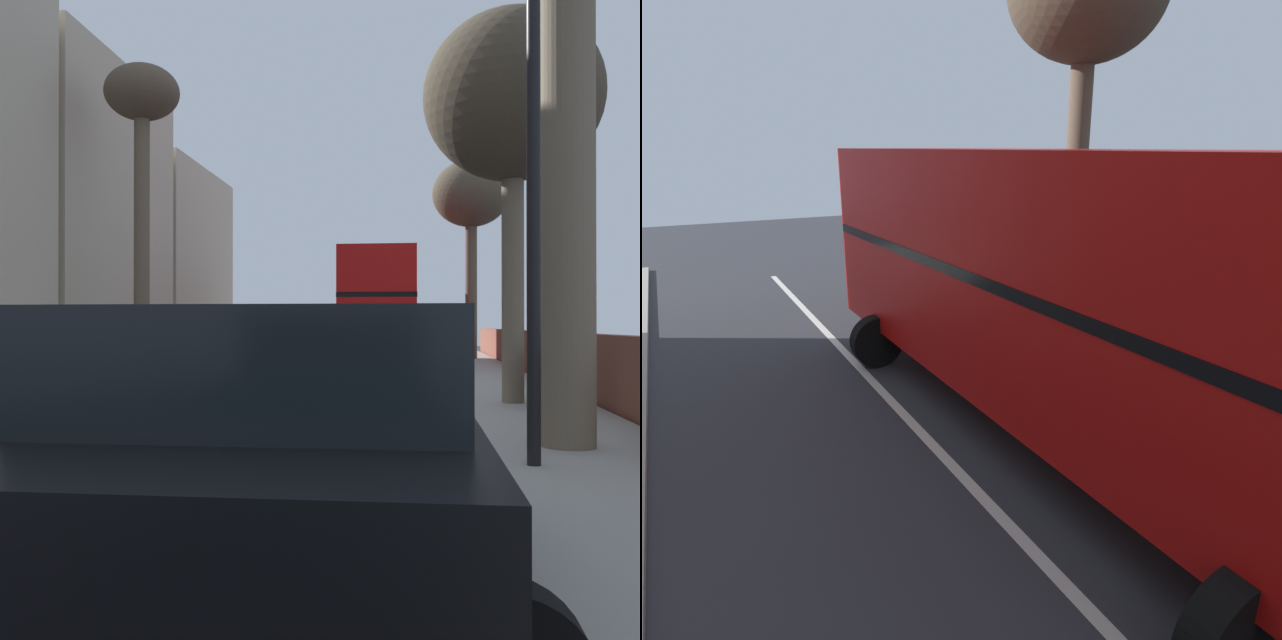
{
  "view_description": "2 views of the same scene",
  "coord_description": "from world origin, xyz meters",
  "views": [
    {
      "loc": [
        3.19,
        -14.96,
        1.53
      ],
      "look_at": [
        -0.22,
        10.71,
        1.7
      ],
      "focal_mm": 43.3,
      "sensor_mm": 36.0,
      "label": 1
    },
    {
      "loc": [
        -2.92,
        8.83,
        4.1
      ],
      "look_at": [
        0.21,
        14.48,
        2.0
      ],
      "focal_mm": 30.1,
      "sensor_mm": 36.0,
      "label": 2
    }
  ],
  "objects": [
    {
      "name": "parked_car_white_left_4",
      "position": [
        -2.5,
        4.41,
        0.92
      ],
      "size": [
        2.51,
        4.06,
        1.62
      ],
      "color": "silver",
      "rests_on": "ground"
    },
    {
      "name": "street_tree_right_3",
      "position": [
        5.25,
        18.37,
        6.96
      ],
      "size": [
        3.29,
        3.29,
        8.45
      ],
      "color": "brown",
      "rests_on": "sidewalk_right"
    },
    {
      "name": "parked_car_black_right_0",
      "position": [
        2.5,
        -10.95,
        0.92
      ],
      "size": [
        2.56,
        4.45,
        1.6
      ],
      "color": "black",
      "rests_on": "ground"
    },
    {
      "name": "sidewalk_right",
      "position": [
        4.9,
        0.0,
        0.06
      ],
      "size": [
        2.6,
        60.0,
        0.12
      ],
      "primitive_type": "cube",
      "color": "#9E998E",
      "rests_on": "ground"
    },
    {
      "name": "double_decker_bus",
      "position": [
        1.7,
        14.44,
        2.35
      ],
      "size": [
        3.67,
        11.12,
        4.06
      ],
      "color": "red",
      "rests_on": "ground"
    },
    {
      "name": "street_tree_left_2",
      "position": [
        -4.51,
        5.52,
        7.27
      ],
      "size": [
        2.08,
        2.08,
        8.64
      ],
      "color": "brown",
      "rests_on": "sidewalk_left"
    },
    {
      "name": "street_tree_right_1",
      "position": [
        4.82,
        -0.64,
        5.63
      ],
      "size": [
        3.25,
        3.25,
        7.12
      ],
      "color": "#7A6B56",
      "rests_on": "sidewalk_right"
    },
    {
      "name": "lamppost_right",
      "position": [
        4.3,
        -7.01,
        3.81
      ],
      "size": [
        0.32,
        0.32,
        6.31
      ],
      "color": "black",
      "rests_on": "sidewalk_right"
    },
    {
      "name": "ground_plane",
      "position": [
        0.0,
        0.0,
        0.0
      ],
      "size": [
        84.0,
        84.0,
        0.0
      ],
      "primitive_type": "plane",
      "color": "#333338"
    },
    {
      "name": "boundary_wall_right",
      "position": [
        6.45,
        0.0,
        0.68
      ],
      "size": [
        0.36,
        54.0,
        1.36
      ],
      "primitive_type": "cube",
      "color": "brown",
      "rests_on": "ground"
    },
    {
      "name": "sidewalk_left",
      "position": [
        -4.9,
        0.0,
        0.06
      ],
      "size": [
        2.6,
        60.0,
        0.12
      ],
      "primitive_type": "cube",
      "color": "#9E998E",
      "rests_on": "ground"
    },
    {
      "name": "parked_car_red_left_1",
      "position": [
        -2.5,
        -1.98,
        0.93
      ],
      "size": [
        2.41,
        3.95,
        1.64
      ],
      "color": "#AD1919",
      "rests_on": "ground"
    },
    {
      "name": "litter_bin_right",
      "position": [
        5.3,
        -1.53,
        0.7
      ],
      "size": [
        0.55,
        0.55,
        1.16
      ],
      "color": "black",
      "rests_on": "sidewalk_right"
    },
    {
      "name": "road_centre_line",
      "position": [
        0.0,
        0.0,
        0.0
      ],
      "size": [
        0.16,
        54.0,
        0.01
      ],
      "primitive_type": "cube",
      "color": "silver",
      "rests_on": "ground"
    }
  ]
}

